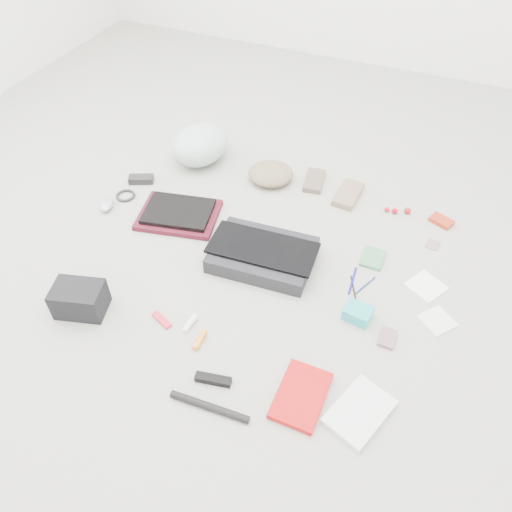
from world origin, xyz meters
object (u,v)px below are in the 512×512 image
at_px(laptop, 178,211).
at_px(accordion_wallet, 358,313).
at_px(camera_bag, 80,299).
at_px(book_red, 301,395).
at_px(messenger_bag, 263,255).
at_px(bike_helmet, 200,144).

relative_size(laptop, accordion_wallet, 3.01).
distance_m(camera_bag, accordion_wallet, 1.02).
bearing_deg(accordion_wallet, book_red, -94.39).
xyz_separation_m(messenger_bag, laptop, (-0.45, 0.10, 0.00)).
bearing_deg(laptop, camera_bag, -108.70).
bearing_deg(messenger_bag, camera_bag, -140.25).
xyz_separation_m(laptop, book_red, (0.80, -0.62, -0.02)).
xyz_separation_m(camera_bag, accordion_wallet, (0.95, 0.37, -0.03)).
xyz_separation_m(camera_bag, book_red, (0.87, -0.02, -0.05)).
bearing_deg(bike_helmet, laptop, -64.19).
relative_size(book_red, accordion_wallet, 2.31).
bearing_deg(bike_helmet, camera_bag, -76.43).
distance_m(book_red, accordion_wallet, 0.40).
bearing_deg(book_red, bike_helmet, 131.01).
relative_size(laptop, book_red, 1.31).
distance_m(laptop, bike_helmet, 0.45).
distance_m(messenger_bag, accordion_wallet, 0.45).
relative_size(laptop, camera_bag, 1.62).
distance_m(laptop, book_red, 1.01).
bearing_deg(camera_bag, bike_helmet, 76.54).
relative_size(messenger_bag, book_red, 1.79).
height_order(bike_helmet, book_red, bike_helmet).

